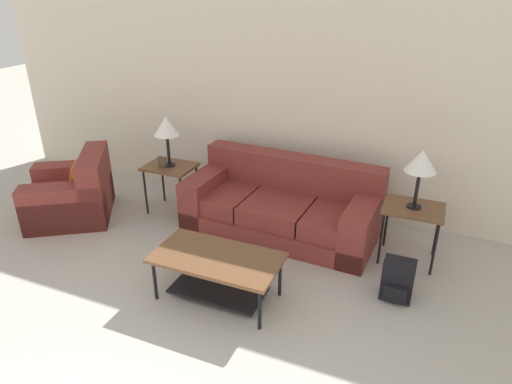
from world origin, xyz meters
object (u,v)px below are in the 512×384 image
Objects in this scene: side_table_right at (413,213)px; table_lamp_left at (166,127)px; couch at (282,207)px; coffee_table at (217,267)px; table_lamp_right at (421,162)px; side_table_left at (170,170)px; armchair at (73,194)px; backpack at (398,280)px.

table_lamp_left is at bearing 180.00° from side_table_right.
couch is 1.93× the size of coffee_table.
coffee_table is at bearing -139.24° from table_lamp_right.
side_table_left is at bearing -180.00° from table_lamp_right.
table_lamp_left is at bearing -176.32° from couch.
table_lamp_left is (-0.00, 0.00, 0.55)m from side_table_left.
table_lamp_right is at bearing 40.76° from coffee_table.
armchair is 3.33× the size of backpack.
coffee_table is at bearing -17.46° from armchair.
table_lamp_right is (1.42, -0.09, 0.81)m from couch.
armchair is 3.88m from backpack.
armchair is at bearing 162.54° from coffee_table.
table_lamp_left is at bearing 166.23° from backpack.
table_lamp_right is at bearing 0.00° from table_lamp_left.
couch is 1.64m from table_lamp_left.
armchair is at bearing -150.89° from side_table_left.
coffee_table is 2.17m from table_lamp_right.
table_lamp_left is 1.55× the size of backpack.
side_table_left is at bearing 134.90° from coffee_table.
side_table_right reaches higher than coffee_table.
table_lamp_left is 3.06m from backpack.
side_table_right is at bearing -0.00° from table_lamp_left.
coffee_table is 2.02m from table_lamp_left.
coffee_table is 1.86× the size of side_table_right.
side_table_left is 2.91m from table_lamp_right.
coffee_table is (2.36, -0.74, 0.04)m from armchair.
side_table_right is 0.78m from backpack.
table_lamp_left is (1.04, 0.58, 0.81)m from armchair.
armchair reaches higher than coffee_table.
table_lamp_left reaches higher than armchair.
side_table_left is 2.94m from backpack.
table_lamp_right is 1.14m from backpack.
couch is at bearing 176.31° from table_lamp_right.
table_lamp_right is at bearing 0.00° from side_table_left.
coffee_table is at bearing -45.10° from side_table_left.
side_table_left is 2.85m from side_table_right.
side_table_left is at bearing 29.11° from armchair.
couch is 2.56m from armchair.
coffee_table is 1.89× the size of table_lamp_right.
table_lamp_left is 2.85m from table_lamp_right.
armchair is at bearing -150.89° from table_lamp_left.
side_table_left is 1.01× the size of table_lamp_left.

